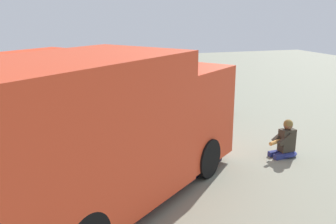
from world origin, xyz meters
The scene contains 4 objects.
ground_plane centered at (0.00, 0.00, 0.00)m, with size 40.00×40.00×0.00m, color gray.
food_truck centered at (1.49, 0.39, 1.22)m, with size 5.10×5.65×2.54m.
person_customer centered at (0.63, 4.54, 0.33)m, with size 0.48×0.77×0.86m.
trash_bin centered at (-3.07, 4.94, 0.50)m, with size 0.45×0.45×0.98m.
Camera 1 is at (7.31, -0.33, 3.16)m, focal length 39.74 mm.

